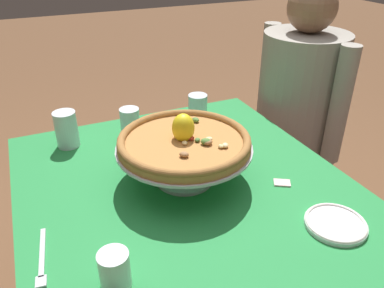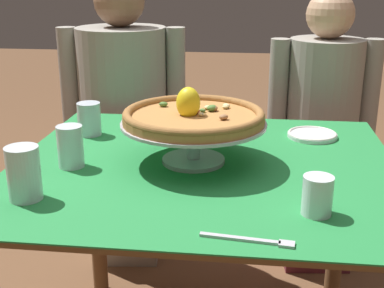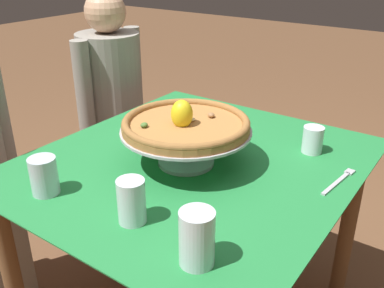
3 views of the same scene
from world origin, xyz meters
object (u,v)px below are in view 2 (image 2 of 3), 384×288
(side_plate, at_px, (312,135))
(diner_right, at_px, (320,141))
(water_glass_front_left, at_px, (24,177))
(dinner_fork, at_px, (253,240))
(sugar_packet, at_px, (246,135))
(water_glass_side_left, at_px, (71,149))
(water_glass_back_left, at_px, (89,121))
(pizza, at_px, (193,115))
(pizza_stand, at_px, (193,133))
(diner_left, at_px, (125,124))
(water_glass_front_right, at_px, (317,197))

(side_plate, distance_m, diner_right, 0.55)
(water_glass_front_left, xyz_separation_m, side_plate, (0.73, 0.58, -0.05))
(dinner_fork, distance_m, sugar_packet, 0.70)
(water_glass_side_left, bearing_deg, water_glass_back_left, 97.71)
(water_glass_side_left, bearing_deg, diner_right, 47.67)
(pizza, height_order, water_glass_front_left, pizza)
(pizza_stand, height_order, dinner_fork, pizza_stand)
(diner_left, bearing_deg, dinner_fork, -64.46)
(water_glass_back_left, xyz_separation_m, water_glass_front_right, (0.69, -0.51, -0.01))
(water_glass_back_left, distance_m, water_glass_front_left, 0.51)
(pizza, relative_size, water_glass_side_left, 3.36)
(water_glass_front_right, height_order, diner_right, diner_right)
(diner_right, bearing_deg, sugar_packet, -120.76)
(side_plate, bearing_deg, diner_left, 148.30)
(dinner_fork, xyz_separation_m, diner_right, (0.28, 1.23, -0.18))
(pizza, height_order, sugar_packet, pizza)
(pizza_stand, relative_size, water_glass_side_left, 3.48)
(dinner_fork, height_order, sugar_packet, dinner_fork)
(water_glass_side_left, xyz_separation_m, sugar_packet, (0.48, 0.34, -0.05))
(pizza, height_order, water_glass_front_right, pizza)
(dinner_fork, bearing_deg, water_glass_front_right, 45.54)
(water_glass_back_left, distance_m, dinner_fork, 0.85)
(side_plate, bearing_deg, water_glass_side_left, -153.01)
(water_glass_front_left, bearing_deg, pizza_stand, 38.86)
(side_plate, bearing_deg, dinner_fork, -104.66)
(pizza, relative_size, dinner_fork, 2.04)
(water_glass_side_left, height_order, diner_right, diner_right)
(sugar_packet, height_order, diner_left, diner_left)
(pizza, bearing_deg, diner_right, 60.02)
(pizza_stand, relative_size, diner_right, 0.34)
(water_glass_front_left, bearing_deg, diner_right, 52.87)
(dinner_fork, bearing_deg, water_glass_back_left, 129.76)
(water_glass_side_left, distance_m, diner_right, 1.19)
(pizza_stand, xyz_separation_m, water_glass_side_left, (-0.33, -0.08, -0.04))
(water_glass_side_left, relative_size, water_glass_front_left, 0.90)
(sugar_packet, bearing_deg, pizza, -118.38)
(water_glass_back_left, height_order, water_glass_side_left, water_glass_side_left)
(sugar_packet, bearing_deg, diner_left, 138.23)
(diner_right, bearing_deg, water_glass_front_left, -127.13)
(pizza_stand, bearing_deg, diner_right, 60.07)
(pizza_stand, relative_size, sugar_packet, 8.18)
(water_glass_back_left, height_order, water_glass_front_left, water_glass_front_left)
(pizza_stand, xyz_separation_m, diner_left, (-0.39, 0.74, -0.21))
(side_plate, xyz_separation_m, dinner_fork, (-0.19, -0.72, -0.01))
(water_glass_back_left, bearing_deg, sugar_packet, 5.35)
(diner_left, bearing_deg, water_glass_back_left, -87.91)
(pizza_stand, bearing_deg, diner_left, 117.85)
(water_glass_back_left, xyz_separation_m, sugar_packet, (0.52, 0.05, -0.04))
(pizza_stand, bearing_deg, side_plate, 37.69)
(water_glass_front_right, bearing_deg, pizza, 136.59)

